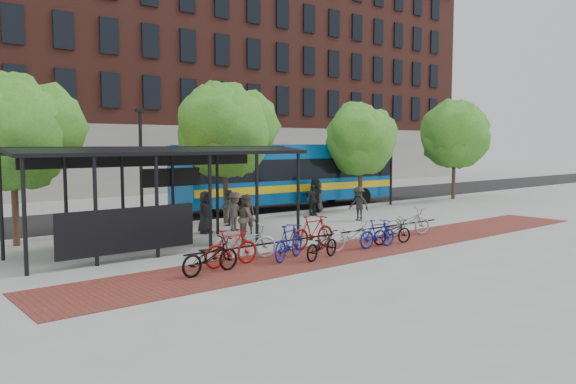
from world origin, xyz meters
TOP-DOWN VIEW (x-y plane):
  - ground at (0.00, 0.00)m, footprint 160.00×160.00m
  - asphalt_street at (0.00, 8.00)m, footprint 160.00×8.00m
  - curb at (0.00, 4.00)m, footprint 160.00×0.25m
  - brick_strip at (-2.00, -5.00)m, footprint 24.00×3.00m
  - bike_rack_rail at (-3.30, -4.10)m, footprint 12.00×0.05m
  - building_brick at (10.00, 26.00)m, footprint 55.00×14.00m
  - bus_shelter at (-8.13, -0.48)m, footprint 10.60×3.07m
  - tree_a at (-11.91, 3.35)m, footprint 4.90×4.00m
  - tree_b at (-2.90, 3.35)m, footprint 5.15×4.20m
  - tree_c at (6.09, 3.35)m, footprint 4.66×3.80m
  - tree_d at (15.10, 3.35)m, footprint 5.39×4.40m
  - lamp_post_left at (-7.00, 3.60)m, footprint 0.35×0.20m
  - lamp_post_right at (9.00, 3.60)m, footprint 0.35×0.20m
  - bus at (2.93, 5.88)m, footprint 13.56×3.77m
  - bike_0 at (-8.91, -4.93)m, footprint 2.00×0.88m
  - bike_1 at (-7.89, -4.48)m, footprint 1.90×0.57m
  - bike_2 at (-6.98, -3.86)m, footprint 2.23×1.42m
  - bike_3 at (-5.96, -4.87)m, footprint 1.96×1.27m
  - bike_4 at (-5.07, -5.44)m, footprint 1.83×1.03m
  - bike_5 at (-4.02, -3.85)m, footprint 1.97×0.60m
  - bike_6 at (-3.20, -4.97)m, footprint 2.02×0.91m
  - bike_7 at (-2.18, -5.23)m, footprint 1.71×0.58m
  - bike_8 at (-1.26, -5.12)m, footprint 1.78×0.90m
  - bike_10 at (0.72, -4.26)m, footprint 2.21×1.26m
  - pedestrian_0 at (-5.24, 1.41)m, footprint 0.98×0.79m
  - pedestrian_1 at (-3.99, 0.19)m, footprint 0.71×0.62m
  - pedestrian_2 at (-3.30, 2.65)m, footprint 0.89×0.76m
  - pedestrian_3 at (-3.93, 1.18)m, footprint 1.18×0.84m
  - pedestrian_4 at (1.94, 2.81)m, footprint 0.96×0.45m
  - pedestrian_5 at (2.81, 3.58)m, footprint 1.81×0.99m
  - pedestrian_6 at (3.24, 3.80)m, footprint 0.95×0.77m
  - pedestrian_7 at (3.08, 3.80)m, footprint 0.62×0.46m
  - pedestrian_8 at (-5.16, -1.43)m, footprint 1.05×1.11m
  - pedestrian_9 at (2.41, 0.01)m, footprint 0.79×1.15m

SIDE VIEW (x-z plane):
  - ground at x=0.00m, z-range 0.00..0.00m
  - bike_rack_rail at x=-3.30m, z-range -0.47..0.47m
  - brick_strip at x=-2.00m, z-range 0.00..0.01m
  - asphalt_street at x=0.00m, z-range 0.00..0.01m
  - curb at x=0.00m, z-range 0.00..0.12m
  - bike_8 at x=-1.26m, z-range 0.00..0.89m
  - bike_4 at x=-5.07m, z-range 0.00..0.91m
  - bike_7 at x=-2.18m, z-range 0.00..1.01m
  - bike_0 at x=-8.91m, z-range 0.00..1.02m
  - bike_6 at x=-3.20m, z-range 0.00..1.03m
  - bike_10 at x=0.72m, z-range 0.00..1.10m
  - bike_2 at x=-6.98m, z-range 0.00..1.11m
  - bike_1 at x=-7.89m, z-range 0.00..1.14m
  - bike_3 at x=-5.96m, z-range 0.00..1.14m
  - bike_5 at x=-4.02m, z-range 0.00..1.18m
  - pedestrian_7 at x=3.08m, z-range 0.00..1.56m
  - pedestrian_4 at x=1.94m, z-range 0.00..1.59m
  - pedestrian_2 at x=-3.30m, z-range 0.00..1.60m
  - pedestrian_9 at x=2.41m, z-range 0.00..1.63m
  - pedestrian_1 at x=-3.99m, z-range 0.00..1.64m
  - pedestrian_3 at x=-3.93m, z-range 0.00..1.65m
  - pedestrian_6 at x=3.24m, z-range 0.00..1.67m
  - pedestrian_0 at x=-5.24m, z-range 0.00..1.74m
  - pedestrian_8 at x=-5.16m, z-range 0.00..1.81m
  - pedestrian_5 at x=2.81m, z-range 0.00..1.86m
  - bus at x=2.93m, z-range 0.27..3.89m
  - lamp_post_left at x=-7.00m, z-range 0.18..5.31m
  - lamp_post_right at x=9.00m, z-range 0.18..5.31m
  - bus_shelter at x=-8.13m, z-range 1.20..4.80m
  - tree_c at x=6.09m, z-range 1.09..7.02m
  - tree_a at x=-11.91m, z-range 1.15..7.33m
  - tree_b at x=-2.90m, z-range 1.22..7.69m
  - tree_d at x=15.10m, z-range 1.19..7.74m
  - building_brick at x=10.00m, z-range 0.00..20.00m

